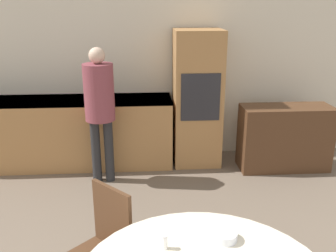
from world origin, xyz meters
The scene contains 8 objects.
wall_back centered at (0.00, 5.05, 1.30)m, with size 7.00×0.05×2.60m.
kitchen_counter centered at (-1.23, 4.70, 0.47)m, with size 2.85×0.60×0.91m.
oven_unit centered at (0.55, 4.71, 0.89)m, with size 0.61×0.59×1.78m.
sideboard centered at (1.67, 4.41, 0.42)m, with size 1.16×0.45×0.84m.
chair_far_left centered at (-0.47, 2.19, 0.51)m, with size 0.57×0.57×0.91m.
person_standing centered at (-0.67, 4.19, 1.01)m, with size 0.35×0.35×1.63m.
bowl_far centered at (0.30, 1.81, 0.80)m, with size 0.15×0.15×0.05m.
salt_shaker centered at (-0.06, 1.75, 0.82)m, with size 0.03×0.03×0.09m.
Camera 1 is at (-0.17, -0.05, 2.12)m, focal length 40.00 mm.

